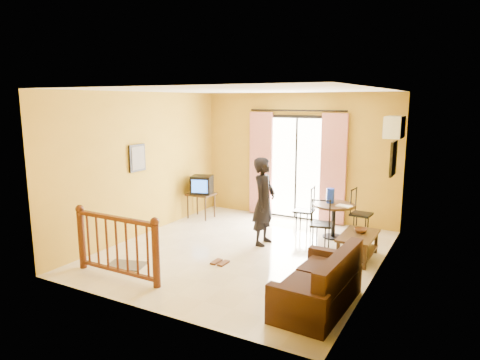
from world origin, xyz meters
The scene contains 19 objects.
ground centered at (0.00, 0.00, 0.00)m, with size 5.00×5.00×0.00m, color beige.
room_shell centered at (0.00, 0.00, 1.70)m, with size 5.00×5.00×5.00m.
balcony_door centered at (0.00, 2.43, 1.19)m, with size 2.25×0.14×2.46m.
tv_table centered at (-1.90, 1.48, 0.49)m, with size 0.57×0.47×0.57m.
television centered at (-1.87, 1.48, 0.77)m, with size 0.55×0.52×0.40m.
picture_left centered at (-2.22, -0.20, 1.55)m, with size 0.05×0.42×0.52m.
dining_table centered at (1.15, 1.51, 0.53)m, with size 0.80×0.80×0.67m.
water_jug centered at (1.05, 1.58, 0.81)m, with size 0.15×0.15×0.29m, color #142FBF.
serving_tray centered at (1.37, 1.41, 0.68)m, with size 0.28×0.18×0.02m, color silver.
dining_chairs centered at (1.09, 1.39, 0.00)m, with size 1.51×1.50×0.95m.
air_conditioner centered at (2.09, 1.95, 2.15)m, with size 0.31×0.60×0.40m.
botanical_print centered at (2.22, 1.30, 1.65)m, with size 0.05×0.50×0.60m.
coffee_table centered at (1.85, 0.60, 0.29)m, with size 0.54×0.97×0.43m.
bowl centered at (1.85, 0.73, 0.46)m, with size 0.22×0.22×0.07m, color #4F2D1B.
sofa centered at (1.85, -1.37, 0.29)m, with size 0.81×1.63×0.77m.
standing_person centered at (0.12, 0.53, 0.81)m, with size 0.59×0.39×1.62m, color black.
stair_balustrade centered at (-1.15, -1.90, 0.56)m, with size 1.63×0.13×1.04m.
doormat centered at (-1.36, -1.52, 0.01)m, with size 0.60×0.40×0.02m, color #544F43.
sandals centered at (-0.08, -0.70, 0.01)m, with size 0.24×0.25×0.03m.
Camera 1 is at (3.41, -6.37, 2.64)m, focal length 32.00 mm.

